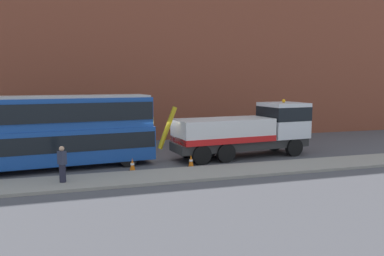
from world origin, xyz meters
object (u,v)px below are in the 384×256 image
Objects in this scene: recovery_tow_truck at (248,130)px; pedestrian_onlooker at (62,165)px; traffic_cone_near_bus at (132,165)px; double_decker_bus at (53,129)px; traffic_cone_midway at (191,161)px.

recovery_tow_truck is 11.97m from pedestrian_onlooker.
pedestrian_onlooker is at bearing -167.06° from recovery_tow_truck.
pedestrian_onlooker is at bearing -151.98° from traffic_cone_near_bus.
double_decker_bus is 15.55× the size of traffic_cone_near_bus.
recovery_tow_truck is at bearing 13.90° from traffic_cone_near_bus.
recovery_tow_truck is 5.98× the size of pedestrian_onlooker.
traffic_cone_midway is (3.32, -0.02, 0.00)m from traffic_cone_near_bus.
recovery_tow_truck is 11.81m from double_decker_bus.
double_decker_bus reaches higher than pedestrian_onlooker.
recovery_tow_truck is at bearing -5.45° from double_decker_bus.
double_decker_bus is at bearing 155.09° from traffic_cone_near_bus.
double_decker_bus is (-11.80, -0.05, 0.47)m from recovery_tow_truck.
pedestrian_onlooker is 2.38× the size of traffic_cone_near_bus.
recovery_tow_truck is 14.21× the size of traffic_cone_near_bus.
recovery_tow_truck is at bearing 23.56° from traffic_cone_midway.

